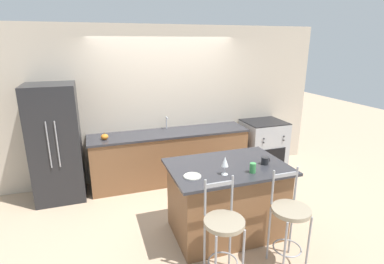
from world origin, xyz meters
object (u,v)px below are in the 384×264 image
at_px(wine_glass, 225,162).
at_px(coffee_mug, 265,161).
at_px(oven_range, 263,145).
at_px(tumbler_cup, 253,168).
at_px(bar_stool_near, 224,231).
at_px(pumpkin_decoration, 105,137).
at_px(refrigerator, 56,143).
at_px(dinner_plate, 192,176).
at_px(bar_stool_far, 290,218).

distance_m(wine_glass, coffee_mug, 0.63).
xyz_separation_m(oven_range, coffee_mug, (-1.13, -1.83, 0.51)).
bearing_deg(wine_glass, tumbler_cup, -9.74).
xyz_separation_m(bar_stool_near, pumpkin_decoration, (-1.00, 2.41, 0.37)).
height_order(refrigerator, wine_glass, refrigerator).
relative_size(dinner_plate, pumpkin_decoration, 1.74).
xyz_separation_m(oven_range, bar_stool_far, (-1.21, -2.49, 0.11)).
bearing_deg(bar_stool_far, tumbler_cup, 112.13).
bearing_deg(coffee_mug, dinner_plate, -176.70).
height_order(oven_range, dinner_plate, dinner_plate).
xyz_separation_m(refrigerator, bar_stool_near, (1.72, -2.46, -0.33)).
relative_size(coffee_mug, tumbler_cup, 1.03).
xyz_separation_m(bar_stool_near, bar_stool_far, (0.77, -0.03, 0.00)).
distance_m(oven_range, bar_stool_near, 3.16).
height_order(bar_stool_near, coffee_mug, bar_stool_near).
bearing_deg(tumbler_cup, dinner_plate, 170.78).
relative_size(wine_glass, tumbler_cup, 1.85).
relative_size(refrigerator, bar_stool_far, 1.65).
relative_size(tumbler_cup, pumpkin_decoration, 1.01).
bearing_deg(pumpkin_decoration, bar_stool_near, -67.55).
bearing_deg(pumpkin_decoration, dinner_plate, -64.87).
bearing_deg(bar_stool_near, tumbler_cup, 39.10).
height_order(wine_glass, pumpkin_decoration, wine_glass).
distance_m(refrigerator, oven_range, 3.72).
relative_size(oven_range, coffee_mug, 7.78).
height_order(refrigerator, bar_stool_near, refrigerator).
bearing_deg(bar_stool_far, pumpkin_decoration, 125.91).
bearing_deg(bar_stool_near, wine_glass, 65.38).
height_order(refrigerator, tumbler_cup, refrigerator).
xyz_separation_m(bar_stool_near, dinner_plate, (-0.14, 0.58, 0.37)).
distance_m(bar_stool_far, coffee_mug, 0.78).
relative_size(bar_stool_far, dinner_plate, 5.45).
xyz_separation_m(bar_stool_far, dinner_plate, (-0.91, 0.60, 0.37)).
distance_m(bar_stool_far, tumbler_cup, 0.67).
distance_m(bar_stool_near, dinner_plate, 0.70).
bearing_deg(tumbler_cup, wine_glass, 170.26).
bearing_deg(refrigerator, wine_glass, -44.73).
distance_m(bar_stool_near, pumpkin_decoration, 2.64).
xyz_separation_m(bar_stool_far, coffee_mug, (0.07, 0.66, 0.40)).
distance_m(refrigerator, bar_stool_near, 3.02).
relative_size(refrigerator, coffee_mug, 15.02).
relative_size(bar_stool_far, pumpkin_decoration, 9.49).
bearing_deg(coffee_mug, pumpkin_decoration, 135.98).
bearing_deg(wine_glass, dinner_plate, 171.23).
xyz_separation_m(refrigerator, dinner_plate, (1.58, -1.88, 0.04)).
height_order(refrigerator, pumpkin_decoration, refrigerator).
relative_size(refrigerator, bar_stool_near, 1.65).
height_order(bar_stool_near, dinner_plate, bar_stool_near).
bearing_deg(pumpkin_decoration, bar_stool_far, -54.09).
height_order(bar_stool_near, tumbler_cup, bar_stool_near).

